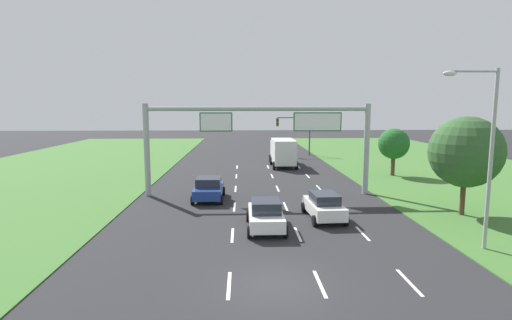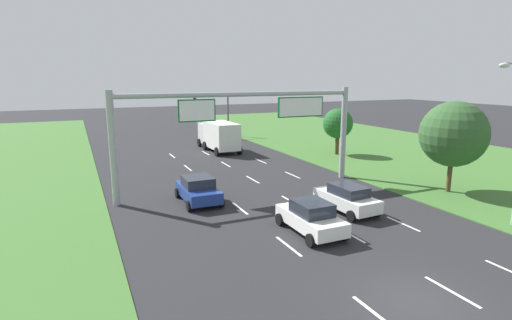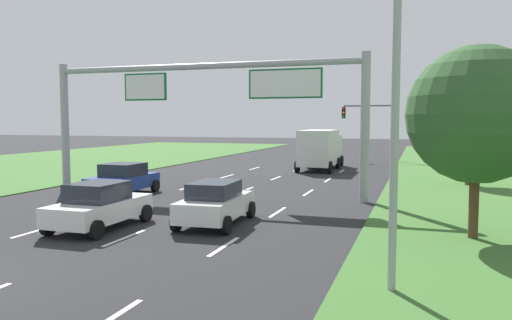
# 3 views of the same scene
# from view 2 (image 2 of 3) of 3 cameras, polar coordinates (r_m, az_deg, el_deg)

# --- Properties ---
(ground_plane) EXTENTS (200.00, 200.00, 0.00)m
(ground_plane) POSITION_cam_2_polar(r_m,az_deg,el_deg) (15.80, 21.86, -18.36)
(ground_plane) COLOR #262628
(lane_dashes_inner_left) EXTENTS (0.14, 50.40, 0.01)m
(lane_dashes_inner_left) POSITION_cam_2_polar(r_m,az_deg,el_deg) (19.05, 4.66, -12.16)
(lane_dashes_inner_left) COLOR white
(lane_dashes_inner_left) RESTS_ON ground_plane
(lane_dashes_inner_right) EXTENTS (0.14, 50.40, 0.01)m
(lane_dashes_inner_right) POSITION_cam_2_polar(r_m,az_deg,el_deg) (20.86, 13.23, -10.27)
(lane_dashes_inner_right) COLOR white
(lane_dashes_inner_right) RESTS_ON ground_plane
(lane_dashes_slip) EXTENTS (0.14, 50.40, 0.01)m
(lane_dashes_slip) POSITION_cam_2_polar(r_m,az_deg,el_deg) (23.06, 20.23, -8.54)
(lane_dashes_slip) COLOR white
(lane_dashes_slip) RESTS_ON ground_plane
(car_near_red) EXTENTS (2.24, 4.24, 1.60)m
(car_near_red) POSITION_cam_2_polar(r_m,az_deg,el_deg) (23.93, 12.84, -5.31)
(car_near_red) COLOR white
(car_near_red) RESTS_ON ground_plane
(car_lead_silver) EXTENTS (2.25, 4.12, 1.64)m
(car_lead_silver) POSITION_cam_2_polar(r_m,az_deg,el_deg) (25.29, -8.26, -4.18)
(car_lead_silver) COLOR navy
(car_lead_silver) RESTS_ON ground_plane
(car_mid_lane) EXTENTS (2.11, 4.15, 1.65)m
(car_mid_lane) POSITION_cam_2_polar(r_m,az_deg,el_deg) (20.43, 7.86, -8.08)
(car_mid_lane) COLOR white
(car_mid_lane) RESTS_ON ground_plane
(box_truck) EXTENTS (2.73, 7.40, 3.11)m
(box_truck) POSITION_cam_2_polar(r_m,az_deg,el_deg) (42.72, -5.38, 3.57)
(box_truck) COLOR silver
(box_truck) RESTS_ON ground_plane
(sign_gantry) EXTENTS (17.24, 0.44, 7.00)m
(sign_gantry) POSITION_cam_2_polar(r_m,az_deg,el_deg) (27.23, -1.38, 5.79)
(sign_gantry) COLOR #9EA0A5
(sign_gantry) RESTS_ON ground_plane
(traffic_light_mast) EXTENTS (4.76, 0.49, 5.60)m
(traffic_light_mast) POSITION_cam_2_polar(r_m,az_deg,el_deg) (52.73, -6.01, 7.49)
(traffic_light_mast) COLOR #47494F
(traffic_light_mast) RESTS_ON ground_plane
(roadside_tree_mid) EXTENTS (4.38, 4.38, 6.21)m
(roadside_tree_mid) POSITION_cam_2_polar(r_m,az_deg,el_deg) (29.62, 26.39, 3.33)
(roadside_tree_mid) COLOR #513823
(roadside_tree_mid) RESTS_ON ground_plane
(roadside_tree_far) EXTENTS (2.98, 2.98, 4.68)m
(roadside_tree_far) POSITION_cam_2_polar(r_m,az_deg,el_deg) (40.86, 11.62, 5.10)
(roadside_tree_far) COLOR #513823
(roadside_tree_far) RESTS_ON ground_plane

